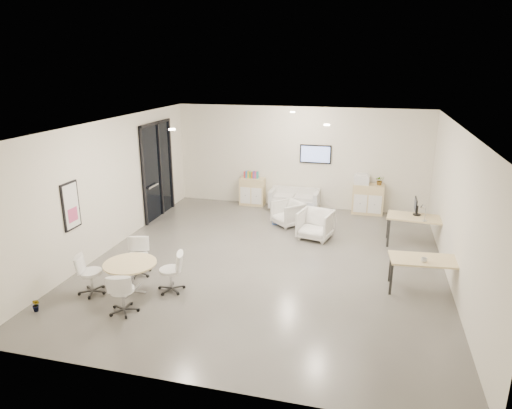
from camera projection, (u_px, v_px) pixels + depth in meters
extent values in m
cube|color=#55524D|center=(267.00, 277.00, 10.89)|extent=(8.00, 9.00, 0.80)
cube|color=white|center=(269.00, 106.00, 9.70)|extent=(8.00, 9.00, 0.80)
cube|color=silver|center=(302.00, 155.00, 14.83)|extent=(8.00, 0.80, 3.20)
cube|color=silver|center=(181.00, 301.00, 5.76)|extent=(8.00, 0.80, 3.20)
cube|color=silver|center=(96.00, 184.00, 11.34)|extent=(0.80, 9.00, 3.20)
cube|color=silver|center=(479.00, 211.00, 9.25)|extent=(0.80, 9.00, 3.20)
cube|color=black|center=(157.00, 170.00, 13.60)|extent=(0.02, 1.90, 2.85)
cube|color=black|center=(155.00, 123.00, 13.18)|extent=(0.06, 1.90, 0.08)
cube|color=black|center=(144.00, 177.00, 12.75)|extent=(0.06, 0.08, 2.85)
cube|color=black|center=(171.00, 164.00, 14.44)|extent=(0.06, 0.08, 2.85)
cube|color=black|center=(160.00, 169.00, 13.73)|extent=(0.06, 0.07, 2.85)
cube|color=#B2B2B7|center=(153.00, 186.00, 13.28)|extent=(0.04, 0.60, 0.05)
cube|color=black|center=(71.00, 206.00, 9.77)|extent=(0.04, 0.54, 1.04)
cube|color=white|center=(72.00, 206.00, 9.77)|extent=(0.01, 0.46, 0.96)
cube|color=#C44573|center=(73.00, 215.00, 9.83)|extent=(0.01, 0.32, 0.30)
cube|color=black|center=(315.00, 154.00, 14.26)|extent=(0.98, 0.05, 0.58)
cube|color=#91AAFA|center=(315.00, 154.00, 14.24)|extent=(0.90, 0.01, 0.50)
cylinder|color=#FFEAC6|center=(172.00, 129.00, 9.33)|extent=(0.14, 0.14, 0.03)
cylinder|color=#FFEAC6|center=(327.00, 125.00, 10.00)|extent=(0.14, 0.14, 0.03)
cylinder|color=#FFEAC6|center=(293.00, 112.00, 12.60)|extent=(0.14, 0.14, 0.03)
cube|color=#D3BC7F|center=(252.00, 191.00, 14.94)|extent=(0.80, 0.40, 0.90)
cube|color=white|center=(245.00, 195.00, 14.82)|extent=(0.34, 0.02, 0.54)
cube|color=white|center=(256.00, 196.00, 14.73)|extent=(0.34, 0.02, 0.54)
cube|color=#D3BC7F|center=(368.00, 199.00, 14.04)|extent=(0.94, 0.44, 0.94)
cube|color=white|center=(360.00, 204.00, 13.91)|extent=(0.39, 0.02, 0.56)
cube|color=white|center=(375.00, 205.00, 13.81)|extent=(0.39, 0.02, 0.56)
cube|color=red|center=(245.00, 174.00, 14.83)|extent=(0.04, 0.14, 0.22)
cube|color=#337FCC|center=(247.00, 174.00, 14.82)|extent=(0.04, 0.14, 0.22)
cube|color=gold|center=(249.00, 175.00, 14.80)|extent=(0.04, 0.14, 0.22)
cube|color=#4CB24C|center=(250.00, 175.00, 14.79)|extent=(0.04, 0.14, 0.22)
cube|color=#CC6619|center=(252.00, 175.00, 14.78)|extent=(0.04, 0.14, 0.22)
cube|color=purple|center=(254.00, 175.00, 14.76)|extent=(0.04, 0.14, 0.22)
cube|color=#E54C7F|center=(256.00, 175.00, 14.75)|extent=(0.04, 0.14, 0.22)
cube|color=teal|center=(257.00, 175.00, 14.73)|extent=(0.04, 0.14, 0.22)
cube|color=white|center=(362.00, 180.00, 13.92)|extent=(0.46, 0.38, 0.27)
cube|color=white|center=(362.00, 174.00, 13.87)|extent=(0.34, 0.29, 0.06)
cube|color=silver|center=(294.00, 203.00, 14.48)|extent=(1.54, 0.78, 0.29)
cube|color=silver|center=(296.00, 191.00, 14.67)|extent=(1.53, 0.19, 0.29)
cube|color=silver|center=(273.00, 197.00, 14.60)|extent=(0.14, 0.77, 0.57)
cube|color=silver|center=(316.00, 200.00, 14.27)|extent=(0.14, 0.77, 0.57)
cube|color=navy|center=(299.00, 219.00, 13.69)|extent=(1.89, 1.48, 0.01)
imported|color=silver|center=(288.00, 212.00, 13.07)|extent=(1.02, 1.02, 0.76)
imported|color=silver|center=(315.00, 223.00, 12.07)|extent=(0.97, 0.93, 0.85)
cube|color=#D3BC7F|center=(417.00, 218.00, 11.54)|extent=(1.52, 0.87, 0.04)
cube|color=black|center=(388.00, 233.00, 11.52)|extent=(0.05, 0.05, 0.72)
cube|color=black|center=(445.00, 238.00, 11.20)|extent=(0.05, 0.05, 0.72)
cube|color=black|center=(388.00, 225.00, 12.10)|extent=(0.05, 0.05, 0.72)
cube|color=black|center=(442.00, 230.00, 11.78)|extent=(0.05, 0.05, 0.72)
cube|color=#D3BC7F|center=(425.00, 260.00, 9.15)|extent=(1.44, 0.81, 0.04)
cube|color=black|center=(391.00, 279.00, 9.14)|extent=(0.05, 0.05, 0.68)
cube|color=black|center=(460.00, 286.00, 8.83)|extent=(0.05, 0.05, 0.68)
cube|color=black|center=(390.00, 267.00, 9.68)|extent=(0.05, 0.05, 0.68)
cube|color=black|center=(455.00, 273.00, 9.38)|extent=(0.05, 0.05, 0.68)
cylinder|color=black|center=(417.00, 215.00, 11.67)|extent=(0.20, 0.20, 0.02)
cube|color=black|center=(417.00, 210.00, 11.63)|extent=(0.04, 0.03, 0.24)
cube|color=black|center=(416.00, 204.00, 11.60)|extent=(0.03, 0.50, 0.32)
cylinder|color=#D3BC7F|center=(130.00, 264.00, 9.15)|extent=(1.06, 1.06, 0.04)
cylinder|color=#B2B2B7|center=(131.00, 278.00, 9.25)|extent=(0.10, 0.10, 0.61)
cube|color=#B2B2B7|center=(132.00, 291.00, 9.33)|extent=(0.62, 0.06, 0.03)
cube|color=#B2B2B7|center=(132.00, 291.00, 9.33)|extent=(0.06, 0.62, 0.03)
imported|color=#3F7F3F|center=(380.00, 181.00, 13.78)|extent=(0.29, 0.31, 0.23)
imported|color=#3F7F3F|center=(37.00, 309.00, 8.58)|extent=(0.16, 0.27, 0.12)
imported|color=white|center=(424.00, 259.00, 8.98)|extent=(0.13, 0.12, 0.11)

